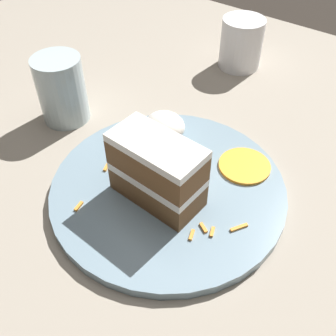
% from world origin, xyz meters
% --- Properties ---
extents(ground_plane, '(6.00, 6.00, 0.00)m').
position_xyz_m(ground_plane, '(0.00, 0.00, 0.00)').
color(ground_plane, black).
rests_on(ground_plane, ground).
extents(dining_table, '(1.38, 1.10, 0.03)m').
position_xyz_m(dining_table, '(0.00, 0.00, 0.02)').
color(dining_table, gray).
rests_on(dining_table, ground).
extents(plate, '(0.31, 0.31, 0.01)m').
position_xyz_m(plate, '(0.03, -0.03, 0.04)').
color(plate, gray).
rests_on(plate, dining_table).
extents(cake_slice, '(0.12, 0.06, 0.09)m').
position_xyz_m(cake_slice, '(0.03, -0.05, 0.09)').
color(cake_slice, brown).
rests_on(cake_slice, plate).
extents(cream_dollop, '(0.06, 0.05, 0.04)m').
position_xyz_m(cream_dollop, '(-0.04, 0.05, 0.06)').
color(cream_dollop, white).
rests_on(cream_dollop, plate).
extents(orange_garnish, '(0.07, 0.07, 0.00)m').
position_xyz_m(orange_garnish, '(0.09, 0.06, 0.05)').
color(orange_garnish, orange).
rests_on(orange_garnish, plate).
extents(carrot_shreds_scatter, '(0.21, 0.16, 0.00)m').
position_xyz_m(carrot_shreds_scatter, '(0.05, -0.05, 0.05)').
color(carrot_shreds_scatter, orange).
rests_on(carrot_shreds_scatter, plate).
extents(drinking_glass, '(0.07, 0.07, 0.10)m').
position_xyz_m(drinking_glass, '(-0.20, 0.01, 0.08)').
color(drinking_glass, silver).
rests_on(drinking_glass, dining_table).
extents(coffee_mug, '(0.08, 0.08, 0.09)m').
position_xyz_m(coffee_mug, '(-0.06, 0.32, 0.08)').
color(coffee_mug, white).
rests_on(coffee_mug, dining_table).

